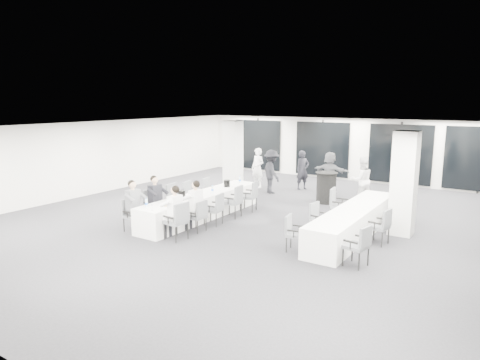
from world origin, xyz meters
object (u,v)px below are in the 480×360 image
object	(u,v)px
chair_main_right_far	(251,194)
standing_guest_h	(406,190)
ice_bucket_near	(182,195)
chair_side_right_near	(360,243)
chair_main_left_mid	(175,198)
chair_main_right_near	(178,219)
chair_main_right_fourth	(235,199)
standing_guest_b	(362,177)
cocktail_table	(326,187)
chair_side_right_far	(396,212)
banquet_table_side	(354,221)
chair_main_left_near	(131,213)
chair_side_right_mid	(382,224)
ice_bucket_far	(227,183)
chair_side_left_far	(337,203)
standing_guest_c	(272,169)
chair_main_right_second	(199,214)
standing_guest_e	(405,178)
standing_guest_g	(258,165)
standing_guest_a	(303,168)
chair_main_right_mid	(216,207)
chair_side_left_mid	(318,217)
chair_side_left_near	(293,231)
chair_main_left_second	(153,204)
standing_guest_f	(330,169)
chair_main_left_fourth	(191,194)
chair_main_left_far	(210,189)

from	to	relation	value
chair_main_right_far	standing_guest_h	size ratio (longest dim) A/B	0.55
ice_bucket_near	chair_side_right_near	bearing A→B (deg)	-4.36
chair_main_left_mid	chair_main_right_near	size ratio (longest dim) A/B	1.01
chair_main_right_fourth	standing_guest_b	distance (m)	4.87
cocktail_table	chair_side_right_far	size ratio (longest dim) A/B	1.23
banquet_table_side	chair_main_left_near	world-z (taller)	chair_main_left_near
chair_side_right_mid	ice_bucket_far	world-z (taller)	ice_bucket_far
chair_side_left_far	standing_guest_c	world-z (taller)	standing_guest_c
chair_main_right_second	standing_guest_b	distance (m)	6.42
standing_guest_e	standing_guest_g	size ratio (longest dim) A/B	0.98
standing_guest_a	ice_bucket_far	world-z (taller)	standing_guest_a
chair_side_right_mid	standing_guest_e	bearing A→B (deg)	14.75
chair_main_right_mid	ice_bucket_near	xyz separation A→B (m)	(-0.89, -0.46, 0.35)
chair_main_right_mid	chair_side_left_mid	world-z (taller)	chair_main_right_mid
banquet_table_side	chair_side_right_far	world-z (taller)	chair_side_right_far
ice_bucket_far	cocktail_table	bearing A→B (deg)	47.05
chair_main_left_mid	chair_side_right_far	xyz separation A→B (m)	(6.17, 2.30, -0.07)
chair_main_right_second	standing_guest_b	bearing A→B (deg)	-23.43
chair_side_left_near	standing_guest_b	xyz separation A→B (m)	(-0.18, 5.77, 0.43)
standing_guest_h	chair_main_left_mid	bearing A→B (deg)	82.98
chair_side_left_near	chair_main_left_second	bearing A→B (deg)	-98.45
chair_main_right_near	standing_guest_a	bearing A→B (deg)	6.66
chair_main_left_second	chair_main_right_mid	distance (m)	1.87
standing_guest_f	chair_main_right_mid	bearing A→B (deg)	86.87
banquet_table_side	chair_main_right_second	distance (m)	4.22
chair_main_right_near	chair_side_left_near	distance (m)	2.98
chair_main_right_far	standing_guest_f	xyz separation A→B (m)	(1.06, 4.20, 0.35)
standing_guest_b	chair_main_left_fourth	bearing A→B (deg)	2.82
banquet_table_side	chair_main_left_near	bearing A→B (deg)	-150.76
chair_side_left_far	standing_guest_g	xyz separation A→B (m)	(-4.65, 3.16, 0.35)
chair_main_right_far	chair_main_left_second	bearing A→B (deg)	135.90
chair_main_right_near	chair_main_right_mid	world-z (taller)	chair_main_right_near
chair_main_left_mid	standing_guest_b	size ratio (longest dim) A/B	0.55
chair_side_right_near	ice_bucket_far	xyz separation A→B (m)	(-5.32, 2.60, 0.34)
chair_main_left_second	standing_guest_e	size ratio (longest dim) A/B	0.55
chair_main_right_near	standing_guest_c	xyz separation A→B (m)	(-0.79, 6.39, 0.39)
chair_main_left_second	standing_guest_c	distance (m)	5.66
chair_main_left_fourth	standing_guest_h	size ratio (longest dim) A/B	0.55
chair_main_right_near	standing_guest_e	xyz separation A→B (m)	(3.96, 7.35, 0.34)
cocktail_table	chair_main_right_second	bearing A→B (deg)	-107.66
standing_guest_e	banquet_table_side	bearing A→B (deg)	177.95
chair_main_right_far	standing_guest_e	world-z (taller)	standing_guest_e
chair_main_right_mid	chair_main_right_fourth	xyz separation A→B (m)	(0.01, 0.98, 0.04)
standing_guest_a	standing_guest_g	xyz separation A→B (m)	(-1.74, -0.64, 0.03)
chair_main_left_second	ice_bucket_near	bearing A→B (deg)	127.44
chair_side_left_mid	ice_bucket_far	bearing A→B (deg)	-95.95
chair_main_left_near	chair_side_right_mid	bearing A→B (deg)	107.84
standing_guest_a	standing_guest_g	world-z (taller)	standing_guest_g
chair_main_left_far	standing_guest_a	distance (m)	4.45
chair_side_right_far	chair_main_right_fourth	bearing A→B (deg)	97.37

